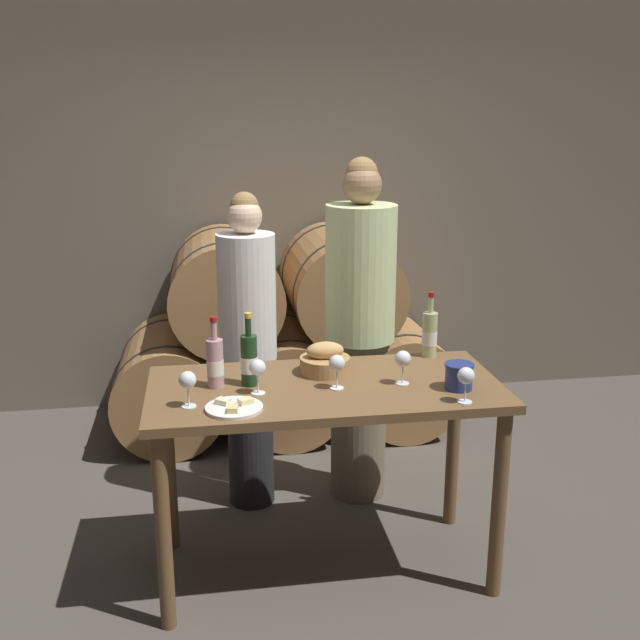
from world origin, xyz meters
TOP-DOWN VIEW (x-y plane):
  - ground_plane at (0.00, 0.00)m, footprint 10.00×10.00m
  - stone_wall_back at (0.00, 2.24)m, footprint 10.00×0.12m
  - barrel_stack at (-0.00, 1.66)m, footprint 2.18×0.93m
  - tasting_table at (0.00, 0.00)m, footprint 1.52×0.72m
  - person_left at (-0.29, 0.68)m, footprint 0.29×0.29m
  - person_right at (0.30, 0.68)m, footprint 0.36×0.36m
  - wine_bottle_red at (-0.32, 0.05)m, footprint 0.07×0.07m
  - wine_bottle_white at (0.56, 0.31)m, footprint 0.07×0.07m
  - wine_bottle_rose at (-0.46, 0.05)m, footprint 0.07×0.07m
  - blue_crock at (0.55, -0.14)m, footprint 0.12×0.12m
  - bread_basket at (0.02, 0.15)m, footprint 0.23×0.23m
  - cheese_plate at (-0.40, -0.22)m, footprint 0.23×0.23m
  - wine_glass_far_left at (-0.58, -0.16)m, footprint 0.07×0.07m
  - wine_glass_left at (-0.29, -0.06)m, footprint 0.07×0.07m
  - wine_glass_center at (0.04, -0.05)m, footprint 0.07×0.07m
  - wine_glass_right at (0.33, -0.04)m, footprint 0.07×0.07m
  - wine_glass_far_right at (0.53, -0.29)m, footprint 0.07×0.07m

SIDE VIEW (x-z plane):
  - ground_plane at x=0.00m, z-range 0.00..0.00m
  - barrel_stack at x=0.00m, z-range -0.07..1.24m
  - tasting_table at x=0.00m, z-range 0.32..1.22m
  - person_left at x=-0.29m, z-range 0.02..1.69m
  - cheese_plate at x=-0.40m, z-range 0.90..0.93m
  - person_right at x=0.30m, z-range 0.02..1.84m
  - bread_basket at x=0.02m, z-range 0.89..1.03m
  - blue_crock at x=0.55m, z-range 0.91..1.02m
  - wine_bottle_rose at x=-0.46m, z-range 0.86..1.17m
  - wine_glass_far_left at x=-0.58m, z-range 0.94..1.09m
  - wine_glass_left at x=-0.29m, z-range 0.94..1.09m
  - wine_glass_center at x=0.04m, z-range 0.94..1.09m
  - wine_glass_right at x=0.33m, z-range 0.94..1.09m
  - wine_glass_far_right at x=0.53m, z-range 0.94..1.09m
  - wine_bottle_white at x=0.56m, z-range 0.86..1.17m
  - wine_bottle_red at x=-0.32m, z-range 0.86..1.18m
  - stone_wall_back at x=0.00m, z-range 0.00..3.20m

